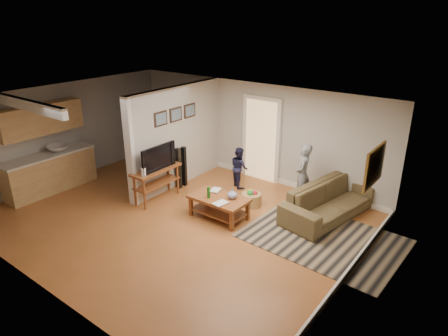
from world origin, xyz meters
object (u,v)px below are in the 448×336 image
at_px(speaker_left, 179,168).
at_px(toy_basket, 251,199).
at_px(toddler, 239,186).
at_px(coffee_table, 220,202).
at_px(tv_console, 156,172).
at_px(sofa, 328,215).
at_px(speaker_right, 184,166).
at_px(child, 300,203).

bearing_deg(speaker_left, toy_basket, 4.17).
height_order(speaker_left, toddler, speaker_left).
xyz_separation_m(coffee_table, toddler, (-0.62, 1.60, -0.38)).
bearing_deg(toy_basket, tv_console, -150.68).
relative_size(speaker_left, toddler, 1.01).
relative_size(toy_basket, toddler, 0.44).
bearing_deg(coffee_table, sofa, 39.51).
xyz_separation_m(speaker_right, toy_basket, (1.99, 0.08, -0.35)).
distance_m(sofa, tv_console, 3.99).
distance_m(coffee_table, toddler, 1.76).
bearing_deg(child, tv_console, -74.53).
relative_size(coffee_table, child, 0.86).
bearing_deg(coffee_table, tv_console, -173.79).
xyz_separation_m(coffee_table, speaker_right, (-1.77, 0.82, 0.14)).
bearing_deg(sofa, coffee_table, 140.46).
xyz_separation_m(coffee_table, speaker_left, (-1.77, 0.62, 0.14)).
bearing_deg(toy_basket, coffee_table, -103.72).
bearing_deg(coffee_table, toddler, 111.24).
height_order(coffee_table, toy_basket, coffee_table).
xyz_separation_m(speaker_left, child, (2.84, 1.05, -0.52)).
relative_size(sofa, child, 1.67).
xyz_separation_m(sofa, coffee_table, (-1.83, -1.51, 0.38)).
bearing_deg(tv_console, toddler, 58.34).
xyz_separation_m(tv_console, child, (2.78, 1.86, -0.71)).
height_order(coffee_table, speaker_left, speaker_left).
bearing_deg(speaker_left, child, 16.63).
bearing_deg(toy_basket, sofa, 20.80).
distance_m(tv_console, child, 3.42).
xyz_separation_m(tv_console, speaker_left, (-0.06, 0.81, -0.19)).
relative_size(speaker_left, toy_basket, 2.31).
relative_size(speaker_right, toddler, 1.00).
bearing_deg(tv_console, speaker_right, 93.19).
relative_size(sofa, speaker_right, 2.33).
relative_size(speaker_right, child, 0.72).
xyz_separation_m(sofa, toddler, (-2.45, 0.10, 0.00)).
distance_m(sofa, coffee_table, 2.40).
relative_size(sofa, tv_console, 1.92).
height_order(sofa, toy_basket, toy_basket).
height_order(tv_console, speaker_right, tv_console).
relative_size(tv_console, toy_basket, 2.77).
distance_m(toy_basket, toddler, 1.11).
distance_m(coffee_table, child, 2.03).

